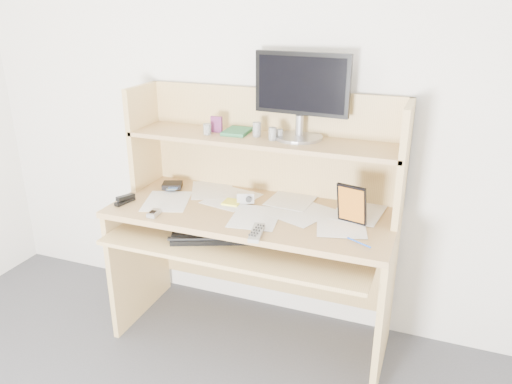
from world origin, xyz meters
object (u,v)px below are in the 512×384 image
(desk, at_px, (257,214))
(tv_remote, at_px, (257,233))
(monitor, at_px, (301,93))
(game_case, at_px, (352,204))
(keyboard, at_px, (224,234))

(desk, xyz_separation_m, tv_remote, (0.12, -0.34, 0.07))
(desk, relative_size, monitor, 2.94)
(desk, relative_size, game_case, 7.24)
(desk, xyz_separation_m, monitor, (0.17, 0.14, 0.61))
(keyboard, relative_size, monitor, 1.11)
(keyboard, relative_size, tv_remote, 3.04)
(tv_remote, relative_size, game_case, 0.90)
(desk, height_order, keyboard, desk)
(keyboard, distance_m, game_case, 0.62)
(desk, xyz_separation_m, keyboard, (-0.09, -0.22, -0.03))
(monitor, bearing_deg, tv_remote, -91.53)
(desk, height_order, tv_remote, desk)
(keyboard, xyz_separation_m, monitor, (0.26, 0.36, 0.63))
(monitor, bearing_deg, desk, -137.21)
(tv_remote, bearing_deg, desk, 99.18)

